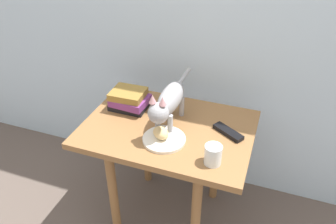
{
  "coord_description": "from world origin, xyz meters",
  "views": [
    {
      "loc": [
        0.42,
        -1.18,
        1.51
      ],
      "look_at": [
        0.0,
        0.0,
        0.68
      ],
      "focal_mm": 35.68,
      "sensor_mm": 36.0,
      "label": 1
    }
  ],
  "objects_px": {
    "plate": "(164,139)",
    "candle_jar": "(213,156)",
    "side_table": "(168,142)",
    "book_stack": "(129,100)",
    "bread_roll": "(161,133)",
    "tv_remote": "(228,132)",
    "cat": "(168,101)"
  },
  "relations": [
    {
      "from": "cat",
      "to": "bread_roll",
      "type": "bearing_deg",
      "value": -86.57
    },
    {
      "from": "side_table",
      "to": "plate",
      "type": "relative_size",
      "value": 4.13
    },
    {
      "from": "plate",
      "to": "tv_remote",
      "type": "height_order",
      "value": "tv_remote"
    },
    {
      "from": "book_stack",
      "to": "plate",
      "type": "bearing_deg",
      "value": -36.64
    },
    {
      "from": "book_stack",
      "to": "side_table",
      "type": "bearing_deg",
      "value": -19.63
    },
    {
      "from": "candle_jar",
      "to": "cat",
      "type": "bearing_deg",
      "value": 144.7
    },
    {
      "from": "tv_remote",
      "to": "bread_roll",
      "type": "bearing_deg",
      "value": -120.49
    },
    {
      "from": "cat",
      "to": "plate",
      "type": "bearing_deg",
      "value": -79.29
    },
    {
      "from": "cat",
      "to": "candle_jar",
      "type": "height_order",
      "value": "cat"
    },
    {
      "from": "plate",
      "to": "candle_jar",
      "type": "xyz_separation_m",
      "value": [
        0.23,
        -0.07,
        0.03
      ]
    },
    {
      "from": "candle_jar",
      "to": "tv_remote",
      "type": "relative_size",
      "value": 0.57
    },
    {
      "from": "candle_jar",
      "to": "plate",
      "type": "bearing_deg",
      "value": 163.63
    },
    {
      "from": "bread_roll",
      "to": "cat",
      "type": "bearing_deg",
      "value": 93.43
    },
    {
      "from": "bread_roll",
      "to": "tv_remote",
      "type": "height_order",
      "value": "bread_roll"
    },
    {
      "from": "candle_jar",
      "to": "tv_remote",
      "type": "height_order",
      "value": "candle_jar"
    },
    {
      "from": "bread_roll",
      "to": "cat",
      "type": "height_order",
      "value": "cat"
    },
    {
      "from": "side_table",
      "to": "book_stack",
      "type": "relative_size",
      "value": 4.11
    },
    {
      "from": "side_table",
      "to": "cat",
      "type": "distance_m",
      "value": 0.22
    },
    {
      "from": "side_table",
      "to": "plate",
      "type": "bearing_deg",
      "value": -79.38
    },
    {
      "from": "plate",
      "to": "bread_roll",
      "type": "relative_size",
      "value": 2.36
    },
    {
      "from": "cat",
      "to": "tv_remote",
      "type": "distance_m",
      "value": 0.3
    },
    {
      "from": "plate",
      "to": "candle_jar",
      "type": "distance_m",
      "value": 0.24
    },
    {
      "from": "side_table",
      "to": "plate",
      "type": "height_order",
      "value": "plate"
    },
    {
      "from": "plate",
      "to": "candle_jar",
      "type": "bearing_deg",
      "value": -16.37
    },
    {
      "from": "side_table",
      "to": "tv_remote",
      "type": "distance_m",
      "value": 0.29
    },
    {
      "from": "book_stack",
      "to": "tv_remote",
      "type": "relative_size",
      "value": 1.27
    },
    {
      "from": "side_table",
      "to": "book_stack",
      "type": "distance_m",
      "value": 0.28
    },
    {
      "from": "side_table",
      "to": "candle_jar",
      "type": "relative_size",
      "value": 9.18
    },
    {
      "from": "book_stack",
      "to": "tv_remote",
      "type": "distance_m",
      "value": 0.51
    },
    {
      "from": "book_stack",
      "to": "candle_jar",
      "type": "height_order",
      "value": "book_stack"
    },
    {
      "from": "book_stack",
      "to": "candle_jar",
      "type": "relative_size",
      "value": 2.23
    },
    {
      "from": "plate",
      "to": "side_table",
      "type": "bearing_deg",
      "value": 100.62
    }
  ]
}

